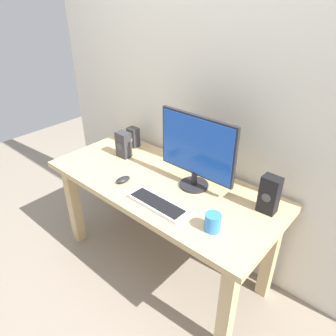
{
  "coord_description": "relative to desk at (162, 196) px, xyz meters",
  "views": [
    {
      "loc": [
        1.13,
        -1.23,
        1.8
      ],
      "look_at": [
        0.06,
        0.0,
        0.84
      ],
      "focal_mm": 33.43,
      "sensor_mm": 36.0,
      "label": 1
    }
  ],
  "objects": [
    {
      "name": "ground_plane",
      "position": [
        0.0,
        0.0,
        -0.61
      ],
      "size": [
        6.0,
        6.0,
        0.0
      ],
      "primitive_type": "plane",
      "color": "gray"
    },
    {
      "name": "wall_back",
      "position": [
        0.0,
        0.38,
        0.89
      ],
      "size": [
        2.74,
        0.04,
        3.0
      ],
      "primitive_type": "cube",
      "color": "silver",
      "rests_on": "ground_plane"
    },
    {
      "name": "desk",
      "position": [
        0.0,
        0.0,
        0.0
      ],
      "size": [
        1.55,
        0.69,
        0.72
      ],
      "color": "tan",
      "rests_on": "ground_plane"
    },
    {
      "name": "monitor",
      "position": [
        0.19,
        0.1,
        0.36
      ],
      "size": [
        0.51,
        0.18,
        0.46
      ],
      "color": "#232328",
      "rests_on": "desk"
    },
    {
      "name": "keyboard_primary",
      "position": [
        0.15,
        -0.2,
        0.13
      ],
      "size": [
        0.38,
        0.12,
        0.02
      ],
      "color": "silver",
      "rests_on": "desk"
    },
    {
      "name": "mouse",
      "position": [
        -0.18,
        -0.16,
        0.13
      ],
      "size": [
        0.07,
        0.1,
        0.03
      ],
      "primitive_type": "ellipsoid",
      "rotation": [
        0.0,
        0.0,
        -0.11
      ],
      "color": "#232328",
      "rests_on": "desk"
    },
    {
      "name": "speaker_right",
      "position": [
        0.64,
        0.16,
        0.22
      ],
      "size": [
        0.1,
        0.08,
        0.22
      ],
      "color": "black",
      "rests_on": "desk"
    },
    {
      "name": "speaker_left",
      "position": [
        -0.43,
        0.07,
        0.21
      ],
      "size": [
        0.1,
        0.07,
        0.19
      ],
      "color": "#333338",
      "rests_on": "desk"
    },
    {
      "name": "audio_controller",
      "position": [
        -0.5,
        0.23,
        0.19
      ],
      "size": [
        0.08,
        0.08,
        0.15
      ],
      "color": "#333338",
      "rests_on": "desk"
    },
    {
      "name": "coffee_mug",
      "position": [
        0.5,
        -0.17,
        0.16
      ],
      "size": [
        0.08,
        0.08,
        0.1
      ],
      "primitive_type": "cylinder",
      "color": "#337FD8",
      "rests_on": "desk"
    }
  ]
}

